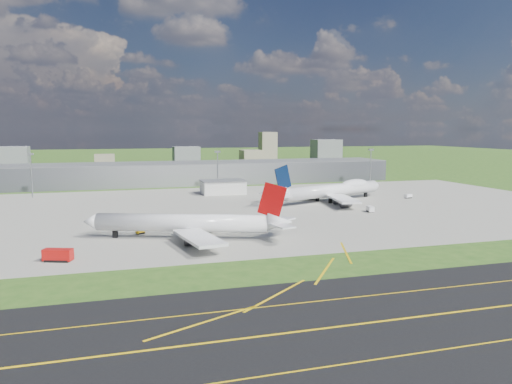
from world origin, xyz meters
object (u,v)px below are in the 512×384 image
object	(u,v)px
airliner_red_twin	(190,224)
van_white_near	(370,209)
tug_yellow	(140,232)
airliner_blue_quad	(333,190)
van_white_far	(408,196)
fire_truck	(58,255)

from	to	relation	value
airliner_red_twin	van_white_near	size ratio (longest dim) A/B	12.35
tug_yellow	van_white_near	xyz separation A→B (m)	(109.11, 20.09, 0.54)
tug_yellow	van_white_near	bearing A→B (deg)	-17.52
airliner_red_twin	tug_yellow	bearing A→B (deg)	-18.66
airliner_blue_quad	van_white_near	size ratio (longest dim) A/B	13.42
van_white_far	fire_truck	bearing A→B (deg)	-169.93
airliner_blue_quad	van_white_far	size ratio (longest dim) A/B	16.06
fire_truck	van_white_near	bearing A→B (deg)	42.25
fire_truck	van_white_near	xyz separation A→B (m)	(135.44, 53.34, -0.48)
airliner_blue_quad	tug_yellow	world-z (taller)	airliner_blue_quad
van_white_far	airliner_red_twin	bearing A→B (deg)	-169.35
airliner_blue_quad	tug_yellow	xyz separation A→B (m)	(-107.66, -58.92, -5.16)
airliner_blue_quad	tug_yellow	distance (m)	122.84
tug_yellow	van_white_far	bearing A→B (deg)	-7.80
fire_truck	van_white_far	size ratio (longest dim) A/B	1.85
airliner_blue_quad	van_white_far	distance (m)	47.06
fire_truck	van_white_near	size ratio (longest dim) A/B	1.54
van_white_near	airliner_blue_quad	bearing A→B (deg)	14.10
van_white_near	tug_yellow	bearing A→B (deg)	112.39
van_white_near	van_white_far	bearing A→B (deg)	-39.11
fire_truck	tug_yellow	world-z (taller)	fire_truck
tug_yellow	van_white_near	distance (m)	110.95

